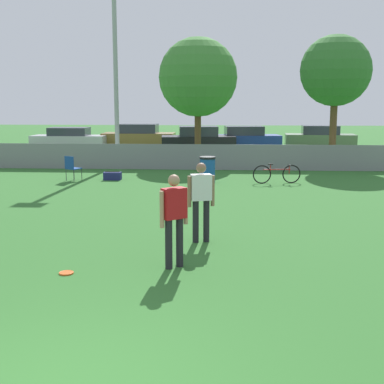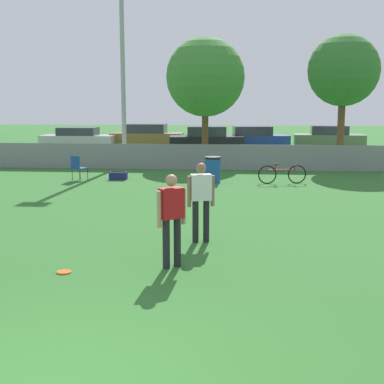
% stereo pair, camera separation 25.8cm
% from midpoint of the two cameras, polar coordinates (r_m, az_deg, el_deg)
% --- Properties ---
extents(fence_backline, '(21.37, 0.07, 1.21)m').
position_cam_midpoint_polar(fence_backline, '(23.05, 0.45, 3.76)').
color(fence_backline, gray).
rests_on(fence_backline, ground_plane).
extents(light_pole, '(0.90, 0.36, 8.44)m').
position_cam_midpoint_polar(light_pole, '(24.88, -7.12, 14.34)').
color(light_pole, '#9E9EA3').
rests_on(light_pole, ground_plane).
extents(tree_near_pole, '(3.85, 3.85, 6.00)m').
position_cam_midpoint_polar(tree_near_pole, '(26.62, 1.71, 12.14)').
color(tree_near_pole, brown).
rests_on(tree_near_pole, ground_plane).
extents(tree_far_right, '(3.21, 3.21, 5.89)m').
position_cam_midpoint_polar(tree_far_right, '(25.54, 16.14, 12.31)').
color(tree_far_right, brown).
rests_on(tree_far_right, ground_plane).
extents(player_defender_red, '(0.47, 0.44, 1.68)m').
position_cam_midpoint_polar(player_defender_red, '(9.42, -1.41, -2.35)').
color(player_defender_red, black).
rests_on(player_defender_red, ground_plane).
extents(player_receiver_white, '(0.56, 0.33, 1.68)m').
position_cam_midpoint_polar(player_receiver_white, '(11.14, 1.62, -0.47)').
color(player_receiver_white, black).
rests_on(player_receiver_white, ground_plane).
extents(frisbee_disc, '(0.25, 0.25, 0.03)m').
position_cam_midpoint_polar(frisbee_disc, '(9.61, -12.74, -8.32)').
color(frisbee_disc, '#E5591E').
rests_on(frisbee_disc, ground_plane).
extents(folding_chair_sideline, '(0.61, 0.62, 0.93)m').
position_cam_midpoint_polar(folding_chair_sideline, '(20.35, -11.72, 2.71)').
color(folding_chair_sideline, '#333338').
rests_on(folding_chair_sideline, ground_plane).
extents(bicycle_sideline, '(1.74, 0.46, 0.72)m').
position_cam_midpoint_polar(bicycle_sideline, '(19.41, 9.98, 1.89)').
color(bicycle_sideline, black).
rests_on(bicycle_sideline, ground_plane).
extents(trash_bin, '(0.58, 0.58, 0.95)m').
position_cam_midpoint_polar(trash_bin, '(19.40, 2.61, 2.40)').
color(trash_bin, '#194C99').
rests_on(trash_bin, ground_plane).
extents(gear_bag_sideline, '(0.65, 0.36, 0.32)m').
position_cam_midpoint_polar(gear_bag_sideline, '(20.36, -7.51, 1.74)').
color(gear_bag_sideline, navy).
rests_on(gear_bag_sideline, ground_plane).
extents(parked_car_silver, '(4.51, 1.73, 1.32)m').
position_cam_midpoint_polar(parked_car_silver, '(33.87, -11.83, 5.63)').
color(parked_car_silver, black).
rests_on(parked_car_silver, ground_plane).
extents(parked_car_tan, '(4.52, 1.86, 1.50)m').
position_cam_midpoint_polar(parked_car_tan, '(34.07, -4.57, 5.94)').
color(parked_car_tan, black).
rests_on(parked_car_tan, ground_plane).
extents(parked_car_dark, '(4.39, 2.28, 1.48)m').
position_cam_midpoint_polar(parked_car_dark, '(31.09, 1.77, 5.59)').
color(parked_car_dark, black).
rests_on(parked_car_dark, ground_plane).
extents(parked_car_blue, '(4.47, 2.21, 1.44)m').
position_cam_midpoint_polar(parked_car_blue, '(32.38, 6.67, 5.67)').
color(parked_car_blue, black).
rests_on(parked_car_blue, ground_plane).
extents(parked_car_olive, '(4.28, 2.01, 1.44)m').
position_cam_midpoint_polar(parked_car_olive, '(33.83, 14.61, 5.61)').
color(parked_car_olive, black).
rests_on(parked_car_olive, ground_plane).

